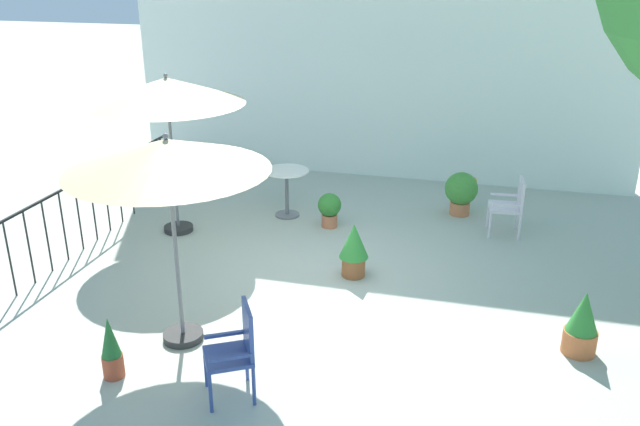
{
  "coord_description": "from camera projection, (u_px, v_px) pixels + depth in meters",
  "views": [
    {
      "loc": [
        2.06,
        -7.26,
        3.95
      ],
      "look_at": [
        0.0,
        0.59,
        0.75
      ],
      "focal_mm": 36.75,
      "sensor_mm": 36.0,
      "label": 1
    }
  ],
  "objects": [
    {
      "name": "cafe_table_0",
      "position": [
        287.0,
        184.0,
        10.46
      ],
      "size": [
        0.71,
        0.71,
        0.78
      ],
      "color": "white",
      "rests_on": "ground"
    },
    {
      "name": "potted_plant_0",
      "position": [
        354.0,
        248.0,
        8.52
      ],
      "size": [
        0.39,
        0.39,
        0.73
      ],
      "color": "#A05B32",
      "rests_on": "ground"
    },
    {
      "name": "patio_umbrella_1",
      "position": [
        167.0,
        157.0,
        6.46
      ],
      "size": [
        2.06,
        2.06,
        2.33
      ],
      "color": "#2D2D2D",
      "rests_on": "ground"
    },
    {
      "name": "patio_umbrella_0",
      "position": [
        167.0,
        92.0,
        9.28
      ],
      "size": [
        2.23,
        2.23,
        2.41
      ],
      "color": "#2D2D2D",
      "rests_on": "ground"
    },
    {
      "name": "patio_chair_1",
      "position": [
        237.0,
        347.0,
        6.13
      ],
      "size": [
        0.6,
        0.6,
        0.95
      ],
      "color": "#354B91",
      "rests_on": "ground"
    },
    {
      "name": "ground_plane",
      "position": [
        309.0,
        283.0,
        8.47
      ],
      "size": [
        60.0,
        60.0,
        0.0
      ],
      "primitive_type": "plane",
      "color": "#AFB4A5"
    },
    {
      "name": "patio_chair_0",
      "position": [
        511.0,
        203.0,
        9.77
      ],
      "size": [
        0.5,
        0.53,
        0.88
      ],
      "color": "silver",
      "rests_on": "ground"
    },
    {
      "name": "potted_plant_4",
      "position": [
        582.0,
        324.0,
        6.86
      ],
      "size": [
        0.35,
        0.35,
        0.72
      ],
      "color": "#C06738",
      "rests_on": "ground"
    },
    {
      "name": "potted_plant_3",
      "position": [
        461.0,
        191.0,
        10.57
      ],
      "size": [
        0.53,
        0.53,
        0.71
      ],
      "color": "#C47349",
      "rests_on": "ground"
    },
    {
      "name": "terrace_railing",
      "position": [
        70.0,
        209.0,
        9.03
      ],
      "size": [
        0.03,
        5.75,
        1.01
      ],
      "color": "black",
      "rests_on": "ground"
    },
    {
      "name": "villa_facade",
      "position": [
        378.0,
        31.0,
        11.73
      ],
      "size": [
        9.32,
        0.3,
        5.36
      ],
      "primitive_type": "cube",
      "color": "white",
      "rests_on": "ground"
    },
    {
      "name": "potted_plant_1",
      "position": [
        111.0,
        349.0,
        6.47
      ],
      "size": [
        0.21,
        0.21,
        0.67
      ],
      "color": "#A7472E",
      "rests_on": "ground"
    },
    {
      "name": "potted_plant_2",
      "position": [
        330.0,
        208.0,
        10.11
      ],
      "size": [
        0.37,
        0.37,
        0.54
      ],
      "color": "#C56E49",
      "rests_on": "ground"
    }
  ]
}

